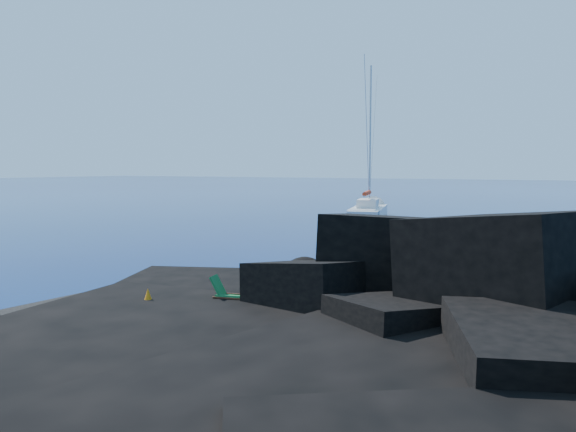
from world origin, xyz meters
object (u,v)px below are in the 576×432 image
sailboat (368,217)px  sunbather (148,296)px  deck_chair (238,290)px  marker_cone (148,298)px

sailboat → sunbather: (6.08, -34.95, 0.51)m
deck_chair → sunbather: size_ratio=0.92×
deck_chair → marker_cone: (-2.25, -1.50, -0.20)m
sunbather → marker_cone: 1.01m
deck_chair → sunbather: bearing=-179.3°
sunbather → marker_cone: size_ratio=2.60×
deck_chair → sunbather: (-2.94, -0.78, -0.35)m
marker_cone → sunbather: bearing=133.8°
deck_chair → marker_cone: size_ratio=2.40×
deck_chair → sunbather: deck_chair is taller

